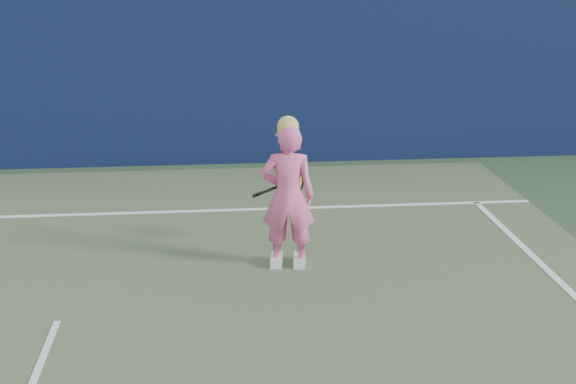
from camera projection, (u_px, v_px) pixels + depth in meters
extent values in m
plane|color=#2F4A2D|center=(34.00, 381.00, 6.14)|extent=(80.00, 80.00, 0.00)
cube|color=#0C1A39|center=(116.00, 82.00, 11.96)|extent=(24.00, 0.40, 2.50)
imported|color=pink|center=(288.00, 196.00, 8.15)|extent=(0.59, 0.42, 1.51)
sphere|color=#D1BD5D|center=(288.00, 127.00, 7.94)|extent=(0.22, 0.22, 0.22)
cube|color=white|center=(299.00, 261.00, 8.36)|extent=(0.15, 0.29, 0.10)
cube|color=white|center=(277.00, 261.00, 8.36)|extent=(0.15, 0.29, 0.10)
torus|color=black|center=(292.00, 182.00, 8.63)|extent=(0.31, 0.21, 0.32)
torus|color=yellow|center=(292.00, 182.00, 8.63)|extent=(0.25, 0.16, 0.26)
cylinder|color=beige|center=(292.00, 182.00, 8.63)|extent=(0.24, 0.15, 0.26)
cylinder|color=black|center=(270.00, 190.00, 8.59)|extent=(0.29, 0.13, 0.11)
cylinder|color=black|center=(258.00, 194.00, 8.57)|extent=(0.14, 0.08, 0.07)
cube|color=white|center=(100.00, 214.00, 9.94)|extent=(11.00, 0.08, 0.01)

